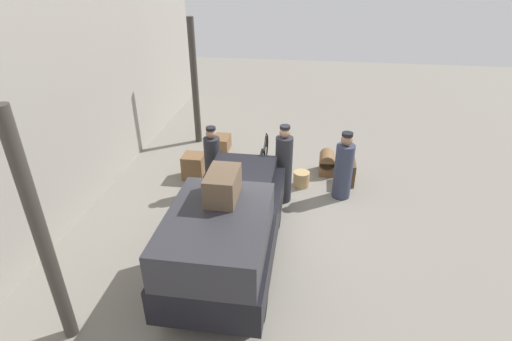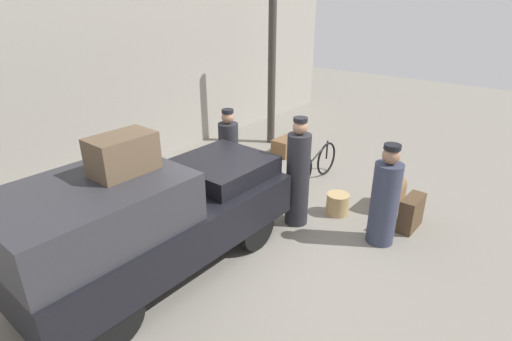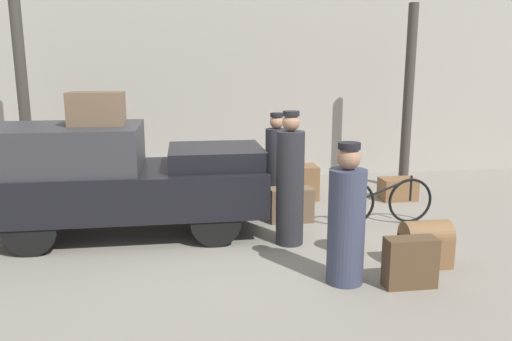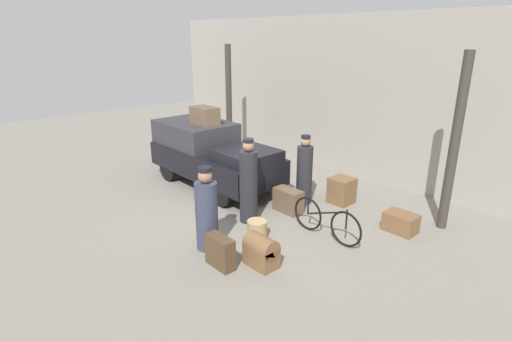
# 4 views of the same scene
# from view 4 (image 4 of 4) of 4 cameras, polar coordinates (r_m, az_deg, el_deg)

# --- Properties ---
(ground_plane) EXTENTS (30.00, 30.00, 0.00)m
(ground_plane) POSITION_cam_4_polar(r_m,az_deg,el_deg) (9.60, -1.69, -5.35)
(ground_plane) COLOR gray
(station_building_facade) EXTENTS (16.00, 0.15, 4.50)m
(station_building_facade) POSITION_cam_4_polar(r_m,az_deg,el_deg) (11.94, 13.46, 10.20)
(station_building_facade) COLOR gray
(station_building_facade) RESTS_ON ground
(canopy_pillar_left) EXTENTS (0.20, 0.20, 3.67)m
(canopy_pillar_left) POSITION_cam_4_polar(r_m,az_deg,el_deg) (13.35, -3.90, 9.71)
(canopy_pillar_left) COLOR #38332D
(canopy_pillar_left) RESTS_ON ground
(canopy_pillar_right) EXTENTS (0.20, 0.20, 3.67)m
(canopy_pillar_right) POSITION_cam_4_polar(r_m,az_deg,el_deg) (8.98, 26.50, 3.33)
(canopy_pillar_right) COLOR #38332D
(canopy_pillar_right) RESTS_ON ground
(truck) EXTENTS (3.97, 1.69, 1.64)m
(truck) POSITION_cam_4_polar(r_m,az_deg,el_deg) (10.91, -6.45, 2.57)
(truck) COLOR black
(truck) RESTS_ON ground
(bicycle) EXTENTS (1.69, 0.04, 0.77)m
(bicycle) POSITION_cam_4_polar(r_m,az_deg,el_deg) (8.24, 9.97, -7.06)
(bicycle) COLOR black
(bicycle) RESTS_ON ground
(wicker_basket) EXTENTS (0.40, 0.40, 0.38)m
(wicker_basket) POSITION_cam_4_polar(r_m,az_deg,el_deg) (8.16, 0.15, -8.43)
(wicker_basket) COLOR tan
(wicker_basket) RESTS_ON ground
(porter_standing_middle) EXTENTS (0.43, 0.43, 1.65)m
(porter_standing_middle) POSITION_cam_4_polar(r_m,az_deg,el_deg) (7.63, -7.07, -5.98)
(porter_standing_middle) COLOR #33384C
(porter_standing_middle) RESTS_ON ground
(porter_lifting_near_truck) EXTENTS (0.39, 0.39, 1.88)m
(porter_lifting_near_truck) POSITION_cam_4_polar(r_m,az_deg,el_deg) (8.63, -1.08, -1.98)
(porter_lifting_near_truck) COLOR #232328
(porter_lifting_near_truck) RESTS_ON ground
(conductor_in_dark_uniform) EXTENTS (0.38, 0.38, 1.70)m
(conductor_in_dark_uniform) POSITION_cam_4_polar(r_m,az_deg,el_deg) (9.71, 6.93, -0.28)
(conductor_in_dark_uniform) COLOR #232328
(conductor_in_dark_uniform) RESTS_ON ground
(trunk_barrel_dark) EXTENTS (0.59, 0.39, 0.58)m
(trunk_barrel_dark) POSITION_cam_4_polar(r_m,az_deg,el_deg) (7.22, 0.75, -11.41)
(trunk_barrel_dark) COLOR brown
(trunk_barrel_dark) RESTS_ON ground
(suitcase_tan_flat) EXTENTS (0.65, 0.45, 0.41)m
(suitcase_tan_flat) POSITION_cam_4_polar(r_m,az_deg,el_deg) (8.95, 19.95, -6.99)
(suitcase_tan_flat) COLOR brown
(suitcase_tan_flat) RESTS_ON ground
(trunk_wicker_pale) EXTENTS (0.69, 0.35, 0.55)m
(trunk_wicker_pale) POSITION_cam_4_polar(r_m,az_deg,el_deg) (9.34, 4.62, -4.29)
(trunk_wicker_pale) COLOR brown
(trunk_wicker_pale) RESTS_ON ground
(trunk_umber_medium) EXTENTS (0.59, 0.24, 0.58)m
(trunk_umber_medium) POSITION_cam_4_polar(r_m,az_deg,el_deg) (7.22, -5.14, -11.50)
(trunk_umber_medium) COLOR #4C3823
(trunk_umber_medium) RESTS_ON ground
(suitcase_small_leather) EXTENTS (0.53, 0.54, 0.64)m
(suitcase_small_leather) POSITION_cam_4_polar(r_m,az_deg,el_deg) (10.00, 12.14, -2.80)
(suitcase_small_leather) COLOR brown
(suitcase_small_leather) RESTS_ON ground
(trunk_on_truck_roof) EXTENTS (0.77, 0.48, 0.47)m
(trunk_on_truck_roof) POSITION_cam_4_polar(r_m,az_deg,el_deg) (10.85, -7.33, 7.76)
(trunk_on_truck_roof) COLOR brown
(trunk_on_truck_roof) RESTS_ON truck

